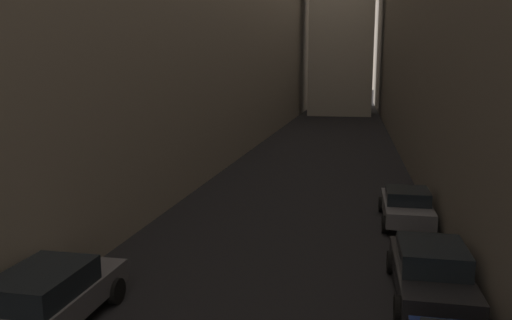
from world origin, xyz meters
TOP-DOWN VIEW (x-y plane):
  - ground_plane at (0.00, 48.00)m, footprint 264.00×264.00m
  - building_block_left at (-11.35, 50.00)m, footprint 11.70×108.00m
  - building_block_right at (11.89, 50.00)m, footprint 12.78×108.00m
  - parked_car_left_second at (-4.40, 12.03)m, footprint 1.96×4.50m
  - parked_car_right_third at (4.40, 15.52)m, footprint 2.02×4.50m
  - parked_car_right_far at (4.40, 22.33)m, footprint 1.96×4.24m

SIDE VIEW (x-z plane):
  - ground_plane at x=0.00m, z-range 0.00..0.00m
  - parked_car_right_far at x=4.40m, z-range 0.02..1.42m
  - parked_car_right_third at x=4.40m, z-range 0.02..1.51m
  - parked_car_left_second at x=-4.40m, z-range 0.04..1.55m
  - building_block_right at x=11.89m, z-range 0.00..21.07m
  - building_block_left at x=-11.35m, z-range 0.00..24.74m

